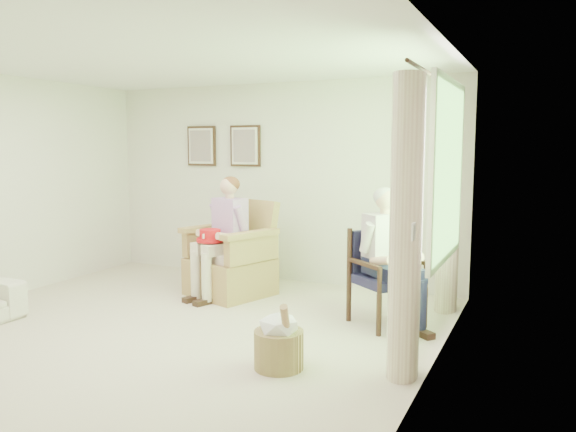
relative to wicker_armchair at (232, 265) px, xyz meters
The scene contains 15 objects.
floor 1.83m from the wicker_armchair, 85.94° to the right, with size 5.50×5.50×0.00m, color beige.
back_wall 1.35m from the wicker_armchair, 82.45° to the left, with size 5.00×0.04×2.60m, color silver.
right_wall 3.32m from the wicker_armchair, 34.27° to the right, with size 0.04×5.50×2.60m, color silver.
ceiling 2.87m from the wicker_armchair, 85.94° to the right, with size 5.00×5.50×0.02m, color white.
window 2.93m from the wicker_armchair, 12.83° to the right, with size 0.13×2.50×1.63m.
curtain_left 3.02m from the wicker_armchair, 32.58° to the right, with size 0.34×0.34×2.30m, color beige.
curtain_right 2.61m from the wicker_armchair, ahead, with size 0.34×0.34×2.30m, color beige.
framed_print_left 1.98m from the wicker_armchair, 137.99° to the left, with size 0.45×0.05×0.55m.
framed_print_right 1.72m from the wicker_armchair, 109.31° to the left, with size 0.45×0.05×0.55m.
wicker_armchair is the anchor object (origin of this frame).
wood_armchair 2.02m from the wicker_armchair, ahead, with size 0.60×0.57×0.93m.
person_wicker 0.49m from the wicker_armchair, 90.00° to the right, with size 0.40×0.62×1.39m.
person_dark 2.09m from the wicker_armchair, 12.18° to the right, with size 0.40×0.63×1.34m.
red_hat 0.52m from the wicker_armchair, 103.88° to the right, with size 0.31×0.31×0.14m.
hatbox 2.38m from the wicker_armchair, 50.24° to the right, with size 0.44×0.44×0.59m.
Camera 1 is at (3.29, -3.92, 1.76)m, focal length 35.00 mm.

